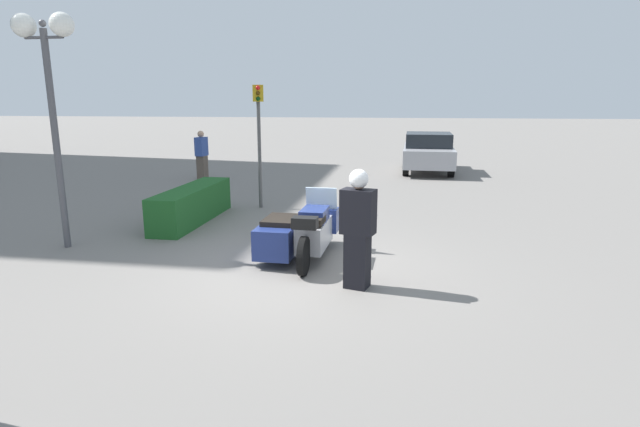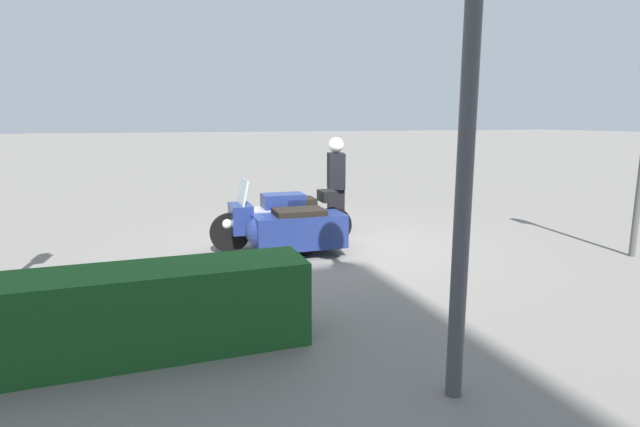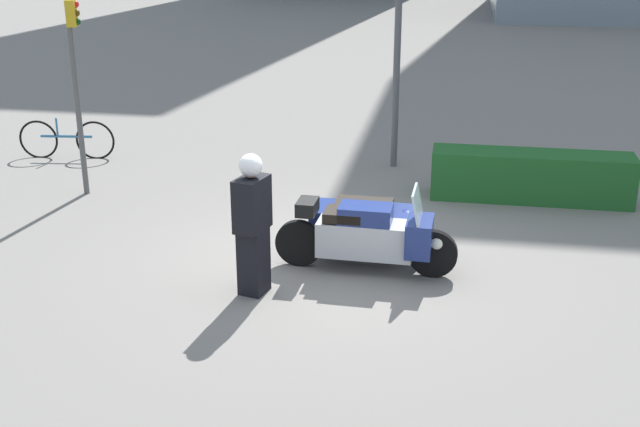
# 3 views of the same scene
# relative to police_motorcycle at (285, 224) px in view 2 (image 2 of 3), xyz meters

# --- Properties ---
(ground_plane) EXTENTS (160.00, 160.00, 0.00)m
(ground_plane) POSITION_rel_police_motorcycle_xyz_m (-0.77, -0.24, -0.46)
(ground_plane) COLOR slate
(police_motorcycle) EXTENTS (2.34, 1.21, 1.15)m
(police_motorcycle) POSITION_rel_police_motorcycle_xyz_m (0.00, 0.00, 0.00)
(police_motorcycle) COLOR black
(police_motorcycle) RESTS_ON ground
(officer_rider) EXTENTS (0.40, 0.53, 1.74)m
(officer_rider) POSITION_rel_police_motorcycle_xyz_m (-1.29, -1.15, 0.46)
(officer_rider) COLOR black
(officer_rider) RESTS_ON ground
(hedge_bush_curbside) EXTENTS (3.14, 0.68, 0.78)m
(hedge_bush_curbside) POSITION_rel_police_motorcycle_xyz_m (2.23, 2.90, -0.07)
(hedge_bush_curbside) COLOR #1E5623
(hedge_bush_curbside) RESTS_ON ground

